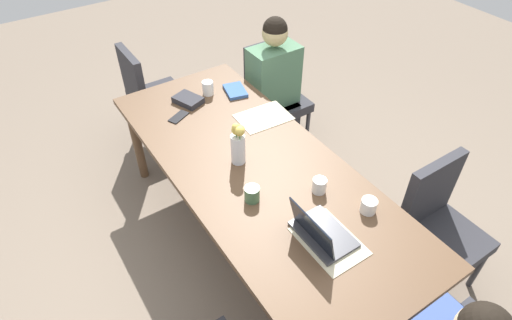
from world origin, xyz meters
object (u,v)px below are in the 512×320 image
(coffee_mug_centre_left, at_px, (369,206))
(coffee_mug_centre_right, at_px, (208,88))
(chair_head_right_right_near, at_px, (149,92))
(dining_table, at_px, (256,174))
(chair_near_left_near, at_px, (274,91))
(laptop_head_left_left_mid, at_px, (320,232))
(coffee_mug_near_right, at_px, (252,194))
(flower_vase, at_px, (238,143))
(phone_black, at_px, (179,117))
(coffee_mug_near_left, at_px, (319,185))
(book_blue_cover, at_px, (235,91))
(person_near_left_near, at_px, (273,94))
(chair_near_right_mid, at_px, (438,222))
(book_red_cover, at_px, (188,100))

(coffee_mug_centre_left, relative_size, coffee_mug_centre_right, 0.84)
(chair_head_right_right_near, bearing_deg, dining_table, -176.21)
(chair_near_left_near, bearing_deg, chair_head_right_right_near, 57.78)
(laptop_head_left_left_mid, height_order, coffee_mug_near_right, laptop_head_left_left_mid)
(flower_vase, xyz_separation_m, phone_black, (0.62, 0.11, -0.14))
(chair_near_left_near, distance_m, coffee_mug_near_left, 1.48)
(chair_near_left_near, xyz_separation_m, book_blue_cover, (-0.17, 0.48, 0.26))
(chair_head_right_right_near, height_order, coffee_mug_centre_right, chair_head_right_right_near)
(person_near_left_near, relative_size, coffee_mug_near_left, 13.55)
(chair_near_right_mid, bearing_deg, dining_table, 44.90)
(chair_head_right_right_near, xyz_separation_m, phone_black, (-0.80, 0.07, 0.25))
(coffee_mug_near_left, bearing_deg, phone_black, 18.18)
(coffee_mug_near_right, bearing_deg, chair_near_left_near, -39.95)
(flower_vase, bearing_deg, book_blue_cover, -29.72)
(chair_near_left_near, distance_m, flower_vase, 1.28)
(flower_vase, xyz_separation_m, book_blue_cover, (0.68, -0.39, -0.14))
(coffee_mug_near_left, relative_size, book_red_cover, 0.44)
(chair_near_left_near, distance_m, phone_black, 1.03)
(flower_vase, bearing_deg, person_near_left_near, -46.21)
(phone_black, bearing_deg, flower_vase, 73.85)
(chair_head_right_right_near, distance_m, phone_black, 0.84)
(chair_near_left_near, xyz_separation_m, laptop_head_left_left_mid, (-1.57, 0.83, 0.29))
(flower_vase, height_order, book_blue_cover, flower_vase)
(dining_table, height_order, chair_head_right_right_near, chair_head_right_right_near)
(coffee_mug_near_right, height_order, coffee_mug_centre_left, coffee_mug_near_right)
(coffee_mug_near_left, relative_size, book_blue_cover, 0.44)
(laptop_head_left_left_mid, xyz_separation_m, phone_black, (1.34, 0.14, -0.04))
(flower_vase, bearing_deg, laptop_head_left_left_mid, -177.29)
(person_near_left_near, height_order, book_red_cover, person_near_left_near)
(chair_near_left_near, bearing_deg, book_red_cover, 96.93)
(coffee_mug_centre_left, relative_size, book_red_cover, 0.43)
(book_red_cover, bearing_deg, coffee_mug_near_left, 169.64)
(person_near_left_near, distance_m, coffee_mug_near_left, 1.38)
(book_blue_cover, bearing_deg, chair_near_left_near, -56.73)
(dining_table, bearing_deg, person_near_left_near, -40.55)
(person_near_left_near, distance_m, coffee_mug_centre_left, 1.58)
(chair_near_left_near, xyz_separation_m, chair_near_right_mid, (-1.74, 0.01, 0.00))
(phone_black, bearing_deg, chair_head_right_right_near, -121.31)
(coffee_mug_near_right, height_order, coffee_mug_centre_right, coffee_mug_centre_right)
(person_near_left_near, relative_size, chair_near_right_mid, 1.33)
(phone_black, bearing_deg, dining_table, 77.50)
(dining_table, height_order, coffee_mug_centre_left, coffee_mug_centre_left)
(chair_near_right_mid, bearing_deg, chair_head_right_right_near, 21.20)
(laptop_head_left_left_mid, xyz_separation_m, book_red_cover, (1.47, 0.00, -0.02))
(book_red_cover, bearing_deg, laptop_head_left_left_mid, 159.63)
(coffee_mug_centre_left, bearing_deg, chair_near_left_near, -17.42)
(book_red_cover, distance_m, book_blue_cover, 0.36)
(chair_near_left_near, distance_m, laptop_head_left_left_mid, 1.80)
(flower_vase, bearing_deg, chair_near_right_mid, -136.10)
(book_red_cover, bearing_deg, dining_table, 161.79)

